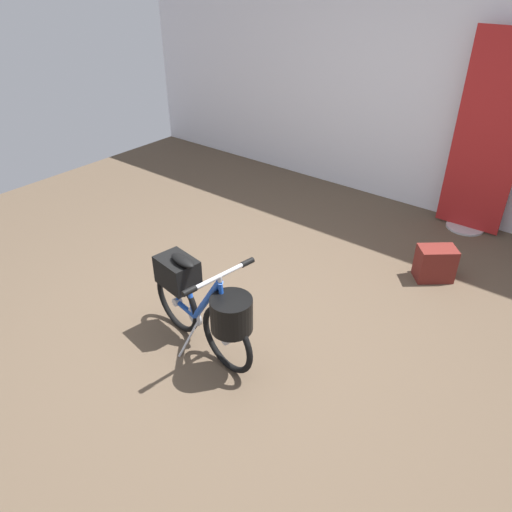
# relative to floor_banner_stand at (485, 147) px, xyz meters

# --- Properties ---
(ground_plane) EXTENTS (7.44, 7.44, 0.00)m
(ground_plane) POSITION_rel_floor_banner_stand_xyz_m (-0.68, -2.63, -0.83)
(ground_plane) COLOR brown
(back_wall) EXTENTS (7.44, 0.10, 3.16)m
(back_wall) POSITION_rel_floor_banner_stand_xyz_m (-0.68, 0.21, 0.75)
(back_wall) COLOR silver
(back_wall) RESTS_ON ground_plane
(floor_banner_stand) EXTENTS (0.60, 0.36, 1.83)m
(floor_banner_stand) POSITION_rel_floor_banner_stand_xyz_m (0.00, 0.00, 0.00)
(floor_banner_stand) COLOR #B7B7BC
(floor_banner_stand) RESTS_ON ground_plane
(folding_bike_foreground) EXTENTS (1.01, 0.53, 0.72)m
(folding_bike_foreground) POSITION_rel_floor_banner_stand_xyz_m (-0.80, -2.87, -0.43)
(folding_bike_foreground) COLOR black
(folding_bike_foreground) RESTS_ON ground_plane
(backpack_on_floor) EXTENTS (0.35, 0.34, 0.29)m
(backpack_on_floor) POSITION_rel_floor_banner_stand_xyz_m (0.08, -1.06, -0.68)
(backpack_on_floor) COLOR maroon
(backpack_on_floor) RESTS_ON ground_plane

